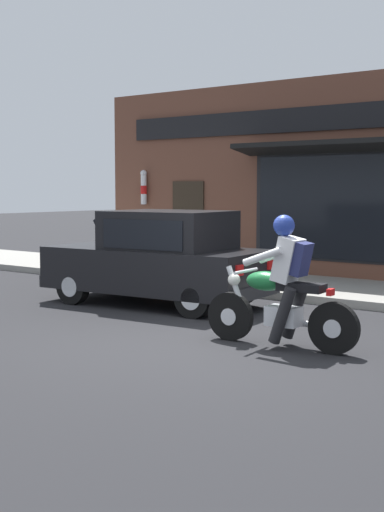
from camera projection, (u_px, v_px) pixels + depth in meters
name	position (u px, v px, depth m)	size (l,w,h in m)	color
ground_plane	(202.00, 342.00, 8.98)	(80.00, 80.00, 0.00)	black
sidewalk_curb	(224.00, 280.00, 14.58)	(2.60, 22.00, 0.14)	gray
storefront_building	(305.00, 180.00, 14.99)	(1.25, 10.45, 4.20)	brown
motorcycle_with_rider	(282.00, 292.00, 8.65)	(0.58, 2.02, 1.62)	black
car_hatchback	(159.00, 259.00, 11.79)	(1.94, 3.90, 1.57)	black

